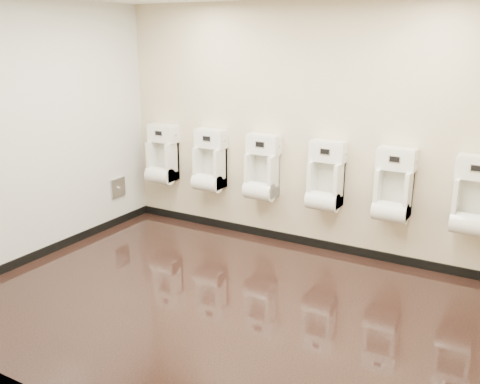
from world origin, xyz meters
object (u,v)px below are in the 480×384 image
(urinal_1, at_px, (210,165))
(urinal_4, at_px, (393,190))
(urinal_3, at_px, (325,181))
(access_panel, at_px, (118,188))
(urinal_2, at_px, (262,172))
(urinal_5, at_px, (473,201))
(urinal_0, at_px, (162,158))

(urinal_1, height_order, urinal_4, same)
(urinal_1, relative_size, urinal_3, 1.00)
(access_panel, height_order, urinal_2, urinal_2)
(urinal_4, bearing_deg, urinal_5, 0.00)
(urinal_1, bearing_deg, access_panel, -160.45)
(access_panel, bearing_deg, urinal_2, 12.27)
(urinal_1, xyz_separation_m, urinal_3, (1.54, 0.00, 0.00))
(access_panel, height_order, urinal_3, urinal_3)
(access_panel, bearing_deg, urinal_0, 44.23)
(urinal_4, bearing_deg, access_panel, -173.16)
(access_panel, distance_m, urinal_5, 4.28)
(urinal_0, relative_size, urinal_3, 1.00)
(urinal_3, distance_m, urinal_5, 1.53)
(urinal_1, xyz_separation_m, urinal_4, (2.29, 0.00, 0.00))
(urinal_0, bearing_deg, urinal_2, 0.00)
(urinal_2, distance_m, urinal_4, 1.55)
(urinal_4, relative_size, urinal_5, 1.00)
(urinal_0, relative_size, urinal_1, 1.00)
(urinal_3, relative_size, urinal_4, 1.00)
(urinal_4, bearing_deg, urinal_2, 180.00)
(urinal_1, distance_m, urinal_3, 1.54)
(urinal_4, height_order, urinal_5, same)
(urinal_3, bearing_deg, urinal_0, 180.00)
(access_panel, distance_m, urinal_4, 3.51)
(urinal_5, bearing_deg, urinal_2, 180.00)
(urinal_3, bearing_deg, access_panel, -171.29)
(urinal_0, bearing_deg, urinal_4, 0.00)
(urinal_0, bearing_deg, urinal_3, 0.00)
(access_panel, xyz_separation_m, urinal_5, (4.24, 0.42, 0.36))
(urinal_3, height_order, urinal_4, same)
(urinal_1, bearing_deg, urinal_0, 180.00)
(urinal_2, relative_size, urinal_5, 1.00)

